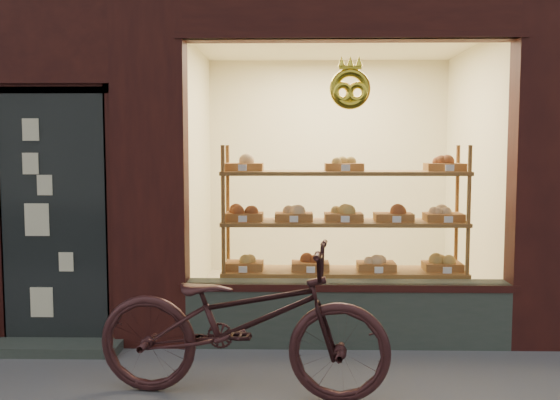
{
  "coord_description": "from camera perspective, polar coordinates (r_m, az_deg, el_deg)",
  "views": [
    {
      "loc": [
        -0.01,
        -3.06,
        1.69
      ],
      "look_at": [
        -0.11,
        2.0,
        1.25
      ],
      "focal_mm": 40.0,
      "sensor_mm": 36.0,
      "label": 1
    }
  ],
  "objects": [
    {
      "name": "display_shelf",
      "position": [
        5.69,
        5.81,
        -3.59
      ],
      "size": [
        2.2,
        0.45,
        1.7
      ],
      "color": "brown",
      "rests_on": "ground"
    },
    {
      "name": "bicycle",
      "position": [
        4.27,
        -3.5,
        -10.94
      ],
      "size": [
        2.06,
        0.93,
        1.04
      ],
      "primitive_type": "imported",
      "rotation": [
        0.0,
        0.0,
        1.45
      ],
      "color": "black",
      "rests_on": "ground"
    }
  ]
}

